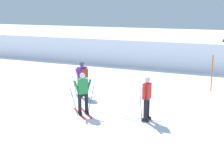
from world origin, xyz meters
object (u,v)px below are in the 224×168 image
at_px(skier_red, 147,97).
at_px(trail_marker_pole, 212,73).
at_px(skier_purple, 82,77).
at_px(skier_green, 83,92).

bearing_deg(skier_red, trail_marker_pole, 76.33).
relative_size(skier_purple, skier_green, 1.00).
xyz_separation_m(skier_red, trail_marker_pole, (1.43, 5.88, 0.02)).
bearing_deg(skier_red, skier_purple, 153.22).
bearing_deg(skier_green, trail_marker_pole, 57.42).
distance_m(skier_purple, skier_green, 2.77).
distance_m(skier_purple, trail_marker_pole, 6.65).
relative_size(skier_red, skier_purple, 1.00).
relative_size(skier_red, trail_marker_pole, 0.91).
xyz_separation_m(skier_purple, skier_green, (1.43, -2.37, -0.04)).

